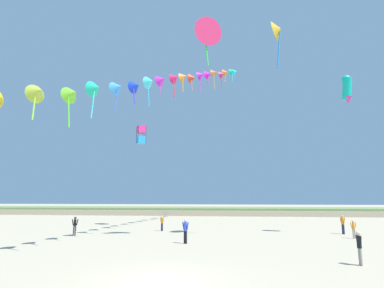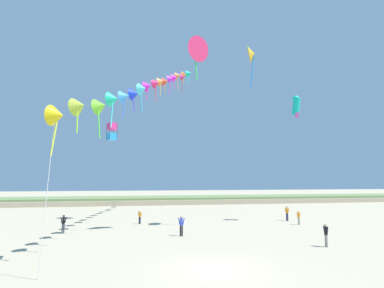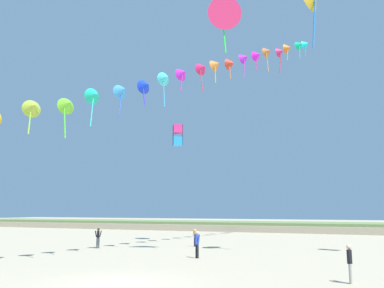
# 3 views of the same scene
# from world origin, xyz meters

# --- Properties ---
(ground_plane) EXTENTS (240.00, 240.00, 0.00)m
(ground_plane) POSITION_xyz_m (0.00, 0.00, 0.00)
(ground_plane) COLOR tan
(dune_ridge) EXTENTS (120.00, 11.84, 1.31)m
(dune_ridge) POSITION_xyz_m (0.00, 46.54, 0.65)
(dune_ridge) COLOR tan
(dune_ridge) RESTS_ON ground
(person_near_left) EXTENTS (0.51, 0.39, 1.61)m
(person_near_left) POSITION_xyz_m (-10.60, 13.13, 0.93)
(person_near_left) COLOR #474C56
(person_near_left) RESTS_ON ground
(person_near_right) EXTENTS (0.52, 0.20, 1.49)m
(person_near_right) POSITION_xyz_m (13.03, 14.03, 0.86)
(person_near_right) COLOR gray
(person_near_right) RESTS_ON ground
(person_mid_center) EXTENTS (0.57, 0.40, 1.76)m
(person_mid_center) POSITION_xyz_m (-0.32, 9.83, 1.02)
(person_mid_center) COLOR black
(person_mid_center) RESTS_ON ground
(person_far_left) EXTENTS (0.23, 0.58, 1.65)m
(person_far_left) POSITION_xyz_m (9.30, 3.86, 0.96)
(person_far_left) COLOR gray
(person_far_left) RESTS_ON ground
(person_far_right) EXTENTS (0.48, 0.34, 1.49)m
(person_far_right) POSITION_xyz_m (-3.75, 17.64, 0.86)
(person_far_right) COLOR #282D4C
(person_far_right) RESTS_ON ground
(person_far_center) EXTENTS (0.34, 0.57, 1.71)m
(person_far_center) POSITION_xyz_m (13.29, 17.05, 0.99)
(person_far_center) COLOR #282D4C
(person_far_center) RESTS_ON ground
(kite_banner_string) EXTENTS (13.83, 34.60, 23.85)m
(kite_banner_string) POSITION_xyz_m (-1.92, 16.77, 15.62)
(kite_banner_string) COLOR gold
(large_kite_low_lead) EXTENTS (2.74, 2.14, 4.31)m
(large_kite_low_lead) POSITION_xyz_m (1.25, 11.30, 17.43)
(large_kite_low_lead) COLOR #F02E65
(large_kite_mid_trail) EXTENTS (1.56, 2.05, 4.65)m
(large_kite_mid_trail) POSITION_xyz_m (7.52, 12.46, 17.95)
(large_kite_mid_trail) COLOR gold
(large_kite_high_solo) EXTENTS (1.32, 1.32, 2.13)m
(large_kite_high_solo) POSITION_xyz_m (-7.33, 21.61, 10.70)
(large_kite_high_solo) COLOR #2494ED
(large_kite_outer_drift) EXTENTS (1.14, 1.34, 2.77)m
(large_kite_outer_drift) POSITION_xyz_m (14.16, 15.56, 13.44)
(large_kite_outer_drift) COLOR #12C2A8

